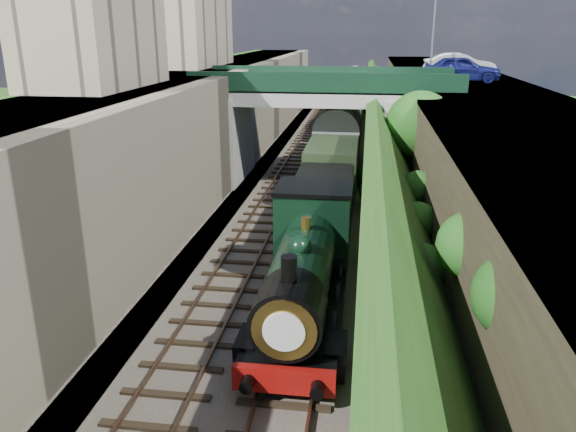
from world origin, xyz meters
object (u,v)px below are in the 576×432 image
object	(u,v)px
car_silver	(459,65)
locomotive	(305,270)
tree	(421,128)
tender	(322,211)
lamppost	(434,29)
car_blue	(462,69)
road_bridge	(333,121)

from	to	relation	value
car_silver	locomotive	bearing A→B (deg)	162.56
tree	tender	size ratio (longest dim) A/B	1.10
lamppost	car_blue	bearing A→B (deg)	-47.33
car_silver	tender	world-z (taller)	car_silver
road_bridge	car_blue	distance (m)	9.58
tree	lamppost	xyz separation A→B (m)	(1.43, 11.20, 4.92)
car_blue	locomotive	size ratio (longest dim) A/B	0.48
lamppost	car_silver	distance (m)	4.39
car_blue	tender	size ratio (longest dim) A/B	0.83
tree	lamppost	distance (m)	12.31
car_blue	locomotive	xyz separation A→B (m)	(-7.93, -22.22, -5.20)
car_blue	car_silver	xyz separation A→B (m)	(0.51, 4.75, 0.00)
tree	car_silver	distance (m)	14.70
road_bridge	tree	size ratio (longest dim) A/B	2.42
tree	lamppost	world-z (taller)	lamppost
car_blue	tree	bearing A→B (deg)	163.93
car_silver	locomotive	distance (m)	28.74
car_blue	locomotive	distance (m)	24.16
tree	lamppost	size ratio (longest dim) A/B	1.10
lamppost	car_silver	xyz separation A→B (m)	(2.30, 2.80, -2.47)
car_silver	road_bridge	bearing A→B (deg)	134.94
tender	car_silver	bearing A→B (deg)	66.71
road_bridge	locomotive	distance (m)	18.41
road_bridge	lamppost	size ratio (longest dim) A/B	2.67
car_silver	locomotive	size ratio (longest dim) A/B	0.50
lamppost	tender	xyz separation A→B (m)	(-6.14, -16.81, -7.95)
tree	car_blue	distance (m)	10.10
car_blue	car_silver	world-z (taller)	car_silver
lamppost	locomotive	world-z (taller)	lamppost
lamppost	locomotive	size ratio (longest dim) A/B	0.59
tree	locomotive	distance (m)	14.07
tender	locomotive	bearing A→B (deg)	-90.00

